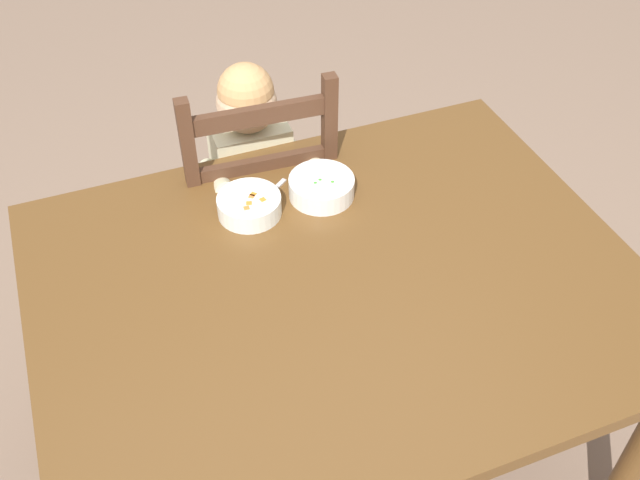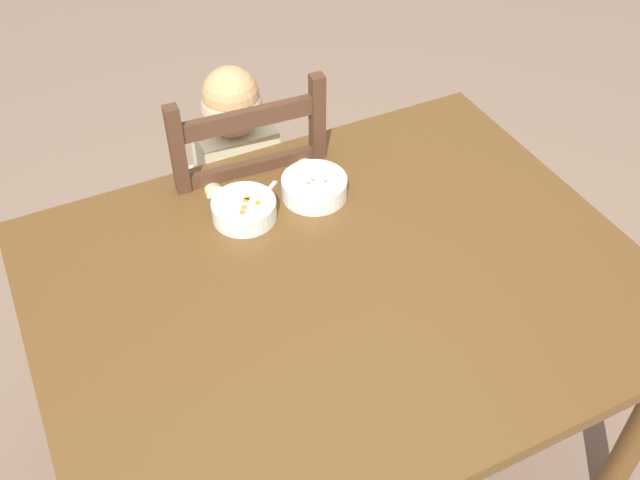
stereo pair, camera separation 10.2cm
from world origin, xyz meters
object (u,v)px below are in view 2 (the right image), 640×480
(spoon, at_px, (258,202))
(child_figure, at_px, (241,173))
(bowl_of_carrots, at_px, (244,209))
(dining_chair, at_px, (244,216))
(dining_table, at_px, (341,303))
(bowl_of_peas, at_px, (314,187))

(spoon, bearing_deg, child_figure, 79.54)
(bowl_of_carrots, bearing_deg, dining_chair, 72.41)
(dining_table, distance_m, bowl_of_peas, 0.32)
(dining_chair, relative_size, spoon, 8.14)
(dining_table, xyz_separation_m, spoon, (-0.07, 0.33, 0.09))
(dining_chair, distance_m, spoon, 0.38)
(dining_table, distance_m, child_figure, 0.59)
(bowl_of_carrots, bearing_deg, child_figure, 71.58)
(child_figure, xyz_separation_m, spoon, (-0.05, -0.26, 0.10))
(dining_table, relative_size, dining_chair, 1.40)
(bowl_of_carrots, bearing_deg, spoon, 35.94)
(bowl_of_peas, xyz_separation_m, bowl_of_carrots, (-0.19, -0.00, -0.00))
(child_figure, bearing_deg, bowl_of_peas, -71.57)
(dining_table, height_order, child_figure, child_figure)
(spoon, bearing_deg, dining_table, -77.54)
(dining_table, bearing_deg, spoon, 102.46)
(bowl_of_peas, bearing_deg, bowl_of_carrots, -179.99)
(dining_chair, xyz_separation_m, bowl_of_carrots, (-0.09, -0.30, 0.30))
(dining_chair, distance_m, child_figure, 0.17)
(dining_table, bearing_deg, bowl_of_carrots, 112.69)
(dining_table, height_order, bowl_of_peas, bowl_of_peas)
(child_figure, bearing_deg, dining_table, -87.49)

